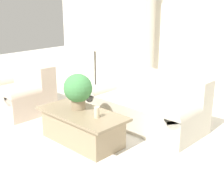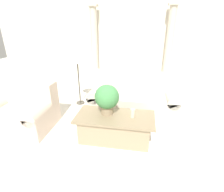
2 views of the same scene
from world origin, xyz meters
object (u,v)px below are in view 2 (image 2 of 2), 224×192
Objects in this scene: floor_lamp at (77,59)px; loveseat at (22,110)px; coffee_table at (115,127)px; potted_plant at (107,98)px; sofa_long at (133,97)px.

loveseat is at bearing -122.53° from floor_lamp.
coffee_table is 0.58m from potted_plant.
loveseat is at bearing 176.56° from coffee_table.
potted_plant is (-0.16, 0.07, 0.55)m from coffee_table.
loveseat is at bearing -153.18° from sofa_long.
floor_lamp reaches higher than potted_plant.
potted_plant reaches higher than loveseat.
sofa_long is 1.65m from floor_lamp.
coffee_table is at bearing -49.75° from floor_lamp.
coffee_table is (1.96, -0.12, -0.12)m from loveseat.
sofa_long is 1.47× the size of floor_lamp.
sofa_long is 1.60× the size of loveseat.
potted_plant is at bearing -1.52° from loveseat.
floor_lamp reaches higher than loveseat.
loveseat is 2.31× the size of potted_plant.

